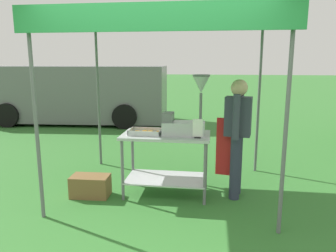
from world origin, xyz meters
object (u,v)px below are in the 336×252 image
Objects in this scene: donut_tray at (146,133)px; vendor at (237,132)px; donut_fryer at (187,116)px; supply_crate at (90,186)px; stall_canopy at (167,24)px; donut_cart at (166,151)px; van_grey at (76,93)px; menu_sign at (198,130)px.

vendor is (1.22, 0.14, 0.01)m from donut_tray.
supply_crate is (-1.31, -0.18, -0.97)m from donut_fryer.
vendor is at bearing -1.71° from stall_canopy.
donut_fryer is (0.55, 0.04, 0.23)m from donut_tray.
donut_tray is at bearing -173.48° from vendor.
supply_crate is at bearing -171.99° from donut_fryer.
vendor is at bearing 4.21° from donut_cart.
vendor is at bearing -48.47° from van_grey.
vendor is (0.95, -0.03, -1.42)m from stall_canopy.
donut_cart is 0.59m from menu_sign.
menu_sign is 6.58m from van_grey.
donut_fryer is at bearing -171.27° from vendor.
donut_tray is 1.22m from vendor.
menu_sign is (0.70, -0.11, 0.08)m from donut_tray.
stall_canopy is 2.42m from supply_crate.
stall_canopy is at bearing 155.14° from donut_fryer.
donut_fryer is 6.38m from van_grey.
donut_tray is 1.07m from supply_crate.
stall_canopy is 0.53× the size of van_grey.
donut_tray is 0.82× the size of supply_crate.
van_grey is at bearing 122.07° from donut_tray.
menu_sign is at bearing -53.26° from van_grey.
donut_tray reaches higher than supply_crate.
donut_cart is 0.57m from donut_fryer.
supply_crate is at bearing -171.74° from vendor.
donut_cart is 0.22× the size of van_grey.
vendor reaches higher than donut_cart.
van_grey is at bearing 126.41° from donut_fryer.
donut_cart is 4.80× the size of menu_sign.
donut_fryer is 1.51× the size of supply_crate.
vendor reaches higher than supply_crate.
donut_tray is (-0.26, -0.07, 0.27)m from donut_cart.
donut_cart is at bearing 173.41° from donut_fryer.
menu_sign is 0.15× the size of vendor.
donut_fryer is at bearing 3.79° from donut_tray.
donut_cart is at bearing 11.94° from supply_crate.
donut_fryer is 3.24× the size of menu_sign.
van_grey is at bearing 126.74° from menu_sign.
menu_sign is (0.44, -0.27, -1.35)m from stall_canopy.
stall_canopy is 3.66× the size of donut_fryer.
donut_tray is at bearing -176.21° from donut_fryer.
donut_fryer is at bearing -53.59° from van_grey.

